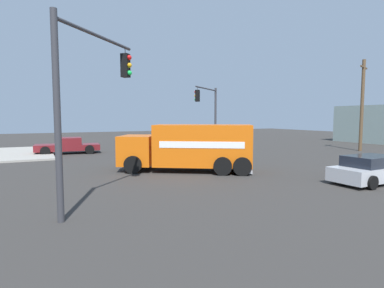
{
  "coord_description": "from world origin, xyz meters",
  "views": [
    {
      "loc": [
        17.89,
        -7.83,
        3.14
      ],
      "look_at": [
        1.21,
        0.38,
        1.53
      ],
      "focal_mm": 29.27,
      "sensor_mm": 36.0,
      "label": 1
    }
  ],
  "objects_px": {
    "pickup_maroon": "(68,145)",
    "utility_pole": "(362,104)",
    "sedan_silver": "(371,170)",
    "delivery_truck": "(190,147)",
    "traffic_light_secondary": "(86,88)",
    "traffic_light_primary": "(210,109)"
  },
  "relations": [
    {
      "from": "traffic_light_primary",
      "to": "pickup_maroon",
      "type": "xyz_separation_m",
      "value": [
        -4.18,
        -11.57,
        -3.14
      ]
    },
    {
      "from": "pickup_maroon",
      "to": "utility_pole",
      "type": "relative_size",
      "value": 0.64
    },
    {
      "from": "pickup_maroon",
      "to": "sedan_silver",
      "type": "distance_m",
      "value": 22.68
    },
    {
      "from": "traffic_light_primary",
      "to": "traffic_light_secondary",
      "type": "xyz_separation_m",
      "value": [
        13.63,
        -12.36,
        0.22
      ]
    },
    {
      "from": "sedan_silver",
      "to": "utility_pole",
      "type": "bearing_deg",
      "value": 127.29
    },
    {
      "from": "utility_pole",
      "to": "delivery_truck",
      "type": "bearing_deg",
      "value": -81.72
    },
    {
      "from": "traffic_light_primary",
      "to": "pickup_maroon",
      "type": "distance_m",
      "value": 12.69
    },
    {
      "from": "traffic_light_primary",
      "to": "traffic_light_secondary",
      "type": "bearing_deg",
      "value": -42.21
    },
    {
      "from": "delivery_truck",
      "to": "utility_pole",
      "type": "relative_size",
      "value": 0.93
    },
    {
      "from": "delivery_truck",
      "to": "traffic_light_secondary",
      "type": "relative_size",
      "value": 1.24
    },
    {
      "from": "traffic_light_primary",
      "to": "traffic_light_secondary",
      "type": "height_order",
      "value": "traffic_light_secondary"
    },
    {
      "from": "delivery_truck",
      "to": "pickup_maroon",
      "type": "relative_size",
      "value": 1.45
    },
    {
      "from": "traffic_light_secondary",
      "to": "sedan_silver",
      "type": "bearing_deg",
      "value": 83.46
    },
    {
      "from": "pickup_maroon",
      "to": "delivery_truck",
      "type": "bearing_deg",
      "value": 24.23
    },
    {
      "from": "traffic_light_secondary",
      "to": "sedan_silver",
      "type": "relative_size",
      "value": 1.43
    },
    {
      "from": "traffic_light_secondary",
      "to": "pickup_maroon",
      "type": "distance_m",
      "value": 18.14
    },
    {
      "from": "delivery_truck",
      "to": "utility_pole",
      "type": "distance_m",
      "value": 19.3
    },
    {
      "from": "traffic_light_primary",
      "to": "utility_pole",
      "type": "xyz_separation_m",
      "value": [
        5.54,
        12.93,
        0.44
      ]
    },
    {
      "from": "pickup_maroon",
      "to": "utility_pole",
      "type": "bearing_deg",
      "value": 68.36
    },
    {
      "from": "traffic_light_primary",
      "to": "utility_pole",
      "type": "height_order",
      "value": "utility_pole"
    },
    {
      "from": "traffic_light_primary",
      "to": "sedan_silver",
      "type": "relative_size",
      "value": 1.34
    },
    {
      "from": "sedan_silver",
      "to": "pickup_maroon",
      "type": "bearing_deg",
      "value": -148.2
    }
  ]
}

